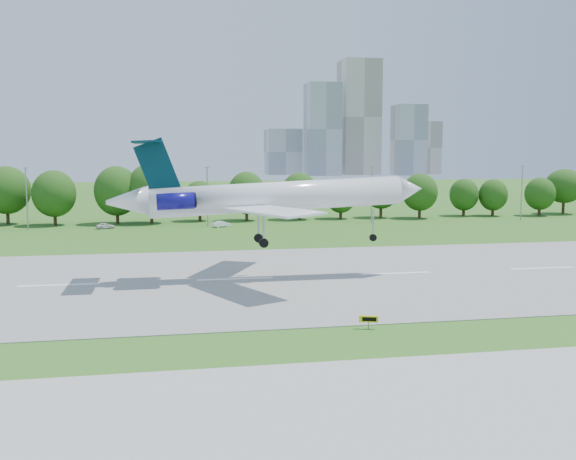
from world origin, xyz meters
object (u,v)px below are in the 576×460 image
(service_vehicle_a, at_px, (222,224))
(service_vehicle_b, at_px, (105,226))
(airliner, at_px, (262,196))
(taxi_sign_left, at_px, (369,319))

(service_vehicle_a, xyz_separation_m, service_vehicle_b, (-23.01, 1.09, -0.01))
(service_vehicle_b, bearing_deg, airliner, -173.22)
(airliner, distance_m, service_vehicle_a, 56.00)
(taxi_sign_left, height_order, service_vehicle_b, service_vehicle_b)
(airliner, xyz_separation_m, service_vehicle_b, (-23.54, 56.31, -9.28))
(airliner, bearing_deg, service_vehicle_b, 112.42)
(taxi_sign_left, relative_size, service_vehicle_a, 0.43)
(airliner, relative_size, service_vehicle_a, 10.07)
(airliner, relative_size, service_vehicle_b, 10.55)
(airliner, distance_m, service_vehicle_b, 61.73)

